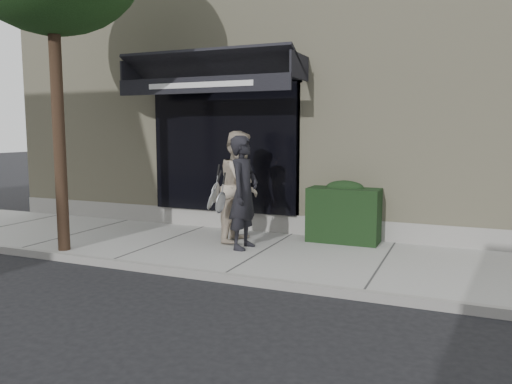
% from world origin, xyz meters
% --- Properties ---
extents(ground, '(80.00, 80.00, 0.00)m').
position_xyz_m(ground, '(0.00, 0.00, 0.00)').
color(ground, black).
rests_on(ground, ground).
extents(sidewalk, '(20.00, 3.00, 0.12)m').
position_xyz_m(sidewalk, '(0.00, 0.00, 0.06)').
color(sidewalk, gray).
rests_on(sidewalk, ground).
extents(curb, '(20.00, 0.10, 0.14)m').
position_xyz_m(curb, '(0.00, -1.55, 0.07)').
color(curb, gray).
rests_on(curb, ground).
extents(building_facade, '(14.30, 8.04, 5.64)m').
position_xyz_m(building_facade, '(-0.01, 4.96, 2.74)').
color(building_facade, '#B8AF8C').
rests_on(building_facade, ground).
extents(hedge, '(1.30, 0.70, 1.14)m').
position_xyz_m(hedge, '(1.10, 1.25, 0.66)').
color(hedge, black).
rests_on(hedge, sidewalk).
extents(pedestrian_front, '(0.78, 0.88, 1.96)m').
position_xyz_m(pedestrian_front, '(-0.39, 0.01, 1.10)').
color(pedestrian_front, black).
rests_on(pedestrian_front, sidewalk).
extents(pedestrian_back, '(0.84, 1.05, 2.04)m').
position_xyz_m(pedestrian_back, '(-0.68, 0.52, 1.14)').
color(pedestrian_back, '#BFAE99').
rests_on(pedestrian_back, sidewalk).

